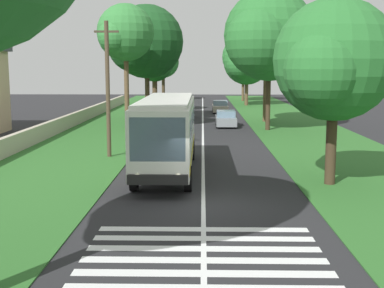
% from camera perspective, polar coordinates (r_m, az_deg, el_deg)
% --- Properties ---
extents(ground, '(160.00, 160.00, 0.00)m').
position_cam_1_polar(ground, '(19.74, 1.28, -6.82)').
color(ground, '#262628').
extents(grass_verge_left, '(120.00, 8.00, 0.04)m').
position_cam_1_polar(grass_verge_left, '(35.38, -12.17, -0.10)').
color(grass_verge_left, '#2D6628').
rests_on(grass_verge_left, ground).
extents(grass_verge_right, '(120.00, 8.00, 0.04)m').
position_cam_1_polar(grass_verge_right, '(35.40, 14.62, -0.18)').
color(grass_verge_right, '#2D6628').
rests_on(grass_verge_right, ground).
extents(centre_line, '(110.00, 0.16, 0.01)m').
position_cam_1_polar(centre_line, '(34.43, 1.23, -0.17)').
color(centre_line, silver).
rests_on(centre_line, ground).
extents(coach_bus, '(11.16, 2.62, 3.73)m').
position_cam_1_polar(coach_bus, '(25.41, -2.80, 1.57)').
color(coach_bus, silver).
rests_on(coach_bus, ground).
extents(zebra_crossing, '(4.95, 6.80, 0.01)m').
position_cam_1_polar(zebra_crossing, '(14.76, 1.31, -12.20)').
color(zebra_crossing, silver).
rests_on(zebra_crossing, ground).
extents(trailing_car_0, '(4.30, 1.78, 1.43)m').
position_cam_1_polar(trailing_car_0, '(45.60, 3.79, 2.80)').
color(trailing_car_0, gray).
rests_on(trailing_car_0, ground).
extents(trailing_car_1, '(4.30, 1.78, 1.43)m').
position_cam_1_polar(trailing_car_1, '(53.74, -0.78, 3.69)').
color(trailing_car_1, gray).
rests_on(trailing_car_1, ground).
extents(trailing_car_2, '(4.30, 1.78, 1.43)m').
position_cam_1_polar(trailing_car_2, '(59.41, 3.16, 4.15)').
color(trailing_car_2, '#B7A893').
rests_on(trailing_car_2, ground).
extents(roadside_tree_left_0, '(5.15, 4.62, 10.28)m').
position_cam_1_polar(roadside_tree_left_0, '(42.46, -7.54, 12.07)').
color(roadside_tree_left_0, brown).
rests_on(roadside_tree_left_0, grass_verge_left).
extents(roadside_tree_left_2, '(5.13, 4.47, 7.98)m').
position_cam_1_polar(roadside_tree_left_2, '(60.50, -4.29, 8.93)').
color(roadside_tree_left_2, '#4C3826').
rests_on(roadside_tree_left_2, grass_verge_left).
extents(roadside_tree_left_3, '(6.01, 4.93, 8.46)m').
position_cam_1_polar(roadside_tree_left_3, '(81.14, -3.35, 9.01)').
color(roadside_tree_left_3, '#3D2D1E').
rests_on(roadside_tree_left_3, grass_verge_left).
extents(roadside_tree_left_4, '(8.65, 7.03, 11.13)m').
position_cam_1_polar(roadside_tree_left_4, '(50.10, -5.29, 11.07)').
color(roadside_tree_left_4, '#4C3826').
rests_on(roadside_tree_left_4, grass_verge_left).
extents(roadside_tree_right_0, '(7.85, 6.56, 10.06)m').
position_cam_1_polar(roadside_tree_right_0, '(80.11, 5.65, 9.54)').
color(roadside_tree_right_0, brown).
rests_on(roadside_tree_right_0, grass_verge_right).
extents(roadside_tree_right_1, '(5.73, 4.68, 9.44)m').
position_cam_1_polar(roadside_tree_right_1, '(49.73, 8.12, 10.50)').
color(roadside_tree_right_1, brown).
rests_on(roadside_tree_right_1, grass_verge_right).
extents(roadside_tree_right_2, '(8.91, 7.47, 11.51)m').
position_cam_1_polar(roadside_tree_right_2, '(42.87, 8.34, 11.67)').
color(roadside_tree_right_2, '#3D2D1E').
rests_on(roadside_tree_right_2, grass_verge_right).
extents(roadside_tree_right_3, '(6.53, 5.36, 8.20)m').
position_cam_1_polar(roadside_tree_right_3, '(23.47, 15.23, 8.67)').
color(roadside_tree_right_3, '#3D2D1E').
rests_on(roadside_tree_right_3, grass_verge_right).
extents(roadside_tree_right_4, '(7.52, 6.40, 9.20)m').
position_cam_1_polar(roadside_tree_right_4, '(70.82, 6.03, 9.04)').
color(roadside_tree_right_4, brown).
rests_on(roadside_tree_right_4, grass_verge_right).
extents(utility_pole, '(0.24, 1.40, 7.80)m').
position_cam_1_polar(utility_pole, '(30.00, -9.39, 6.25)').
color(utility_pole, '#473828').
rests_on(utility_pole, grass_verge_left).
extents(roadside_wall, '(70.00, 0.40, 1.15)m').
position_cam_1_polar(roadside_wall, '(40.96, -15.23, 1.79)').
color(roadside_wall, '#B2A893').
rests_on(roadside_wall, grass_verge_left).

